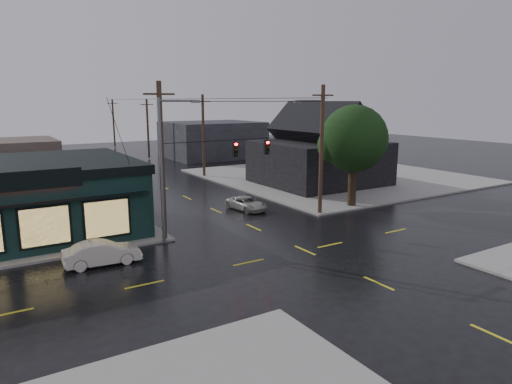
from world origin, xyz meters
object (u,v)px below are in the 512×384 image
corner_tree (354,139)px  sedan_cream (102,253)px  utility_pole_nw (165,240)px  utility_pole_ne (320,214)px  suv_silver (246,203)px

corner_tree → sedan_cream: (-21.62, -3.21, -5.12)m
utility_pole_nw → utility_pole_ne: (13.00, 0.00, 0.00)m
sedan_cream → corner_tree: bearing=-78.0°
utility_pole_nw → suv_silver: 9.83m
utility_pole_ne → suv_silver: utility_pole_ne is taller
utility_pole_nw → suv_silver: bearing=26.6°
utility_pole_nw → sedan_cream: 5.28m
suv_silver → utility_pole_ne: bearing=-53.1°
utility_pole_nw → suv_silver: (8.78, 4.39, 0.55)m
corner_tree → suv_silver: bearing=155.7°
sedan_cream → suv_silver: 15.06m
utility_pole_ne → sedan_cream: utility_pole_ne is taller
utility_pole_nw → utility_pole_ne: bearing=0.0°
corner_tree → utility_pole_ne: bearing=-170.7°
suv_silver → corner_tree: bearing=-31.2°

